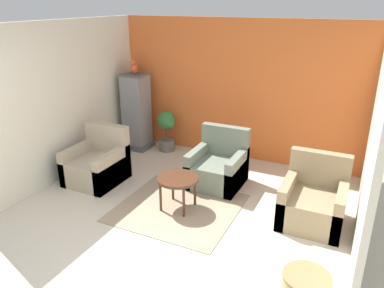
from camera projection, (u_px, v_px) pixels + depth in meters
ground_plane at (118, 276)px, 3.96m from camera, size 20.00×20.00×0.00m
wall_back_accent at (237, 91)px, 6.61m from camera, size 4.53×0.06×2.46m
wall_left at (65, 101)px, 5.95m from camera, size 0.06×3.64×2.46m
wall_right at (373, 144)px, 4.15m from camera, size 0.06×3.64×2.46m
area_rug at (178, 208)px, 5.25m from camera, size 1.62×1.55×0.01m
coffee_table at (178, 181)px, 5.10m from camera, size 0.57×0.57×0.48m
armchair_left at (97, 165)px, 5.96m from camera, size 0.78×0.82×0.87m
armchair_right at (313, 202)px, 4.85m from camera, size 0.78×0.82×0.87m
armchair_middle at (218, 168)px, 5.86m from camera, size 0.78×0.82×0.87m
birdcage at (137, 113)px, 7.17m from camera, size 0.50×0.50×1.45m
parrot at (134, 67)px, 6.86m from camera, size 0.13×0.23×0.28m
potted_plant at (166, 127)px, 7.11m from camera, size 0.38×0.34×0.78m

